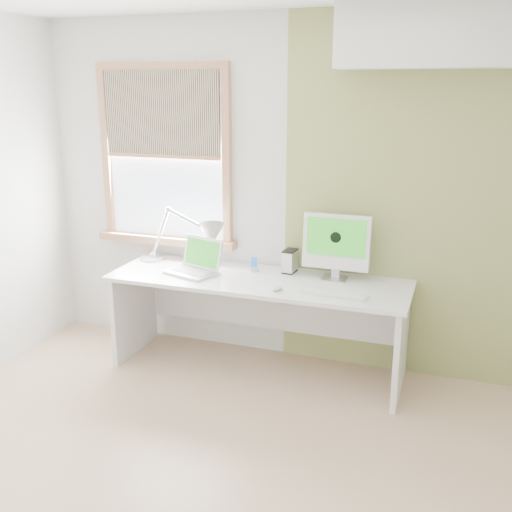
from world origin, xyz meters
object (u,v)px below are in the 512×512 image
at_px(desk_lamp, 200,237).
at_px(imac, 336,243).
at_px(desk, 261,301).
at_px(external_drive, 290,261).
at_px(laptop, 196,264).

bearing_deg(desk_lamp, imac, 1.20).
bearing_deg(desk_lamp, desk, -10.48).
xyz_separation_m(desk, imac, (0.53, 0.12, 0.46)).
distance_m(external_drive, imac, 0.40).
bearing_deg(laptop, imac, 10.31).
relative_size(external_drive, imac, 0.36).
relative_size(desk_lamp, imac, 1.60).
bearing_deg(imac, desk, -167.37).
relative_size(desk, laptop, 5.06).
bearing_deg(external_drive, desk, -137.10).
xyz_separation_m(laptop, external_drive, (0.67, 0.23, 0.02)).
distance_m(desk, desk_lamp, 0.69).
bearing_deg(imac, external_drive, 172.88).
height_order(desk, imac, imac).
bearing_deg(desk, laptop, -172.26).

